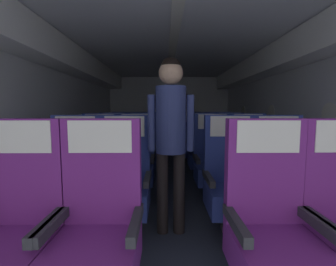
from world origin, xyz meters
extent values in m
cube|color=#2D3342|center=(0.00, 3.79, -0.01)|extent=(3.85, 7.98, 0.02)
cube|color=silver|center=(-1.83, 3.79, 1.09)|extent=(0.08, 7.58, 2.18)
cube|color=silver|center=(1.83, 3.79, 1.09)|extent=(0.08, 7.58, 2.18)
cube|color=silver|center=(0.00, 3.79, 2.18)|extent=(3.73, 7.58, 0.06)
cube|color=silver|center=(0.00, 7.60, 1.09)|extent=(3.73, 0.06, 2.18)
cube|color=white|center=(-1.60, 3.79, 1.96)|extent=(0.37, 7.27, 0.36)
cube|color=white|center=(1.60, 3.79, 1.96)|extent=(0.37, 7.27, 0.36)
cube|color=white|center=(0.00, 3.79, 2.14)|extent=(0.12, 6.82, 0.02)
cylinder|color=white|center=(1.78, 3.03, 1.13)|extent=(0.01, 0.26, 0.26)
cylinder|color=white|center=(1.78, 4.55, 1.13)|extent=(0.01, 0.26, 0.26)
cylinder|color=white|center=(1.78, 6.06, 1.13)|extent=(0.01, 0.26, 0.26)
cube|color=#6B237A|center=(-1.01, 1.59, 0.34)|extent=(0.49, 0.50, 0.23)
cube|color=#6B237A|center=(-1.01, 1.80, 0.79)|extent=(0.49, 0.09, 0.68)
cube|color=#28282D|center=(-0.78, 1.59, 0.54)|extent=(0.05, 0.42, 0.06)
cube|color=silver|center=(-1.01, 1.75, 1.02)|extent=(0.39, 0.01, 0.20)
cube|color=#6B237A|center=(-0.52, 1.60, 0.34)|extent=(0.49, 0.50, 0.23)
cube|color=#6B237A|center=(-0.52, 1.80, 0.79)|extent=(0.49, 0.09, 0.68)
cube|color=#28282D|center=(-0.29, 1.60, 0.54)|extent=(0.05, 0.42, 0.06)
cube|color=#28282D|center=(-0.75, 1.60, 0.54)|extent=(0.05, 0.42, 0.06)
cube|color=silver|center=(-0.52, 1.75, 1.02)|extent=(0.39, 0.01, 0.20)
cube|color=#28282D|center=(0.77, 1.59, 0.54)|extent=(0.05, 0.42, 0.06)
cube|color=#6B237A|center=(0.52, 1.58, 0.34)|extent=(0.49, 0.50, 0.23)
cube|color=#6B237A|center=(0.52, 1.79, 0.79)|extent=(0.49, 0.09, 0.68)
cube|color=#28282D|center=(0.75, 1.58, 0.54)|extent=(0.05, 0.42, 0.06)
cube|color=#28282D|center=(0.28, 1.58, 0.54)|extent=(0.05, 0.42, 0.06)
cube|color=silver|center=(0.52, 1.74, 1.02)|extent=(0.39, 0.01, 0.20)
cube|color=#38383D|center=(-1.00, 2.48, 0.11)|extent=(0.17, 0.18, 0.23)
cube|color=navy|center=(-1.00, 2.48, 0.34)|extent=(0.49, 0.50, 0.23)
cube|color=navy|center=(-1.00, 2.69, 0.79)|extent=(0.49, 0.09, 0.68)
cube|color=#28282D|center=(-0.77, 2.48, 0.54)|extent=(0.05, 0.42, 0.06)
cube|color=#28282D|center=(-1.24, 2.48, 0.54)|extent=(0.05, 0.42, 0.06)
cube|color=silver|center=(-1.00, 2.64, 1.02)|extent=(0.39, 0.01, 0.20)
cube|color=#38383D|center=(-0.52, 2.47, 0.11)|extent=(0.17, 0.18, 0.23)
cube|color=navy|center=(-0.52, 2.47, 0.34)|extent=(0.49, 0.50, 0.23)
cube|color=navy|center=(-0.52, 2.67, 0.79)|extent=(0.49, 0.09, 0.68)
cube|color=#28282D|center=(-0.28, 2.47, 0.54)|extent=(0.05, 0.42, 0.06)
cube|color=#28282D|center=(-0.75, 2.47, 0.54)|extent=(0.05, 0.42, 0.06)
cube|color=silver|center=(-0.52, 2.62, 1.02)|extent=(0.39, 0.01, 0.20)
cube|color=#38383D|center=(1.00, 2.46, 0.11)|extent=(0.17, 0.18, 0.23)
cube|color=navy|center=(1.00, 2.46, 0.34)|extent=(0.49, 0.50, 0.23)
cube|color=navy|center=(1.00, 2.67, 0.79)|extent=(0.49, 0.09, 0.68)
cube|color=#28282D|center=(1.23, 2.46, 0.54)|extent=(0.05, 0.42, 0.06)
cube|color=#28282D|center=(0.76, 2.46, 0.54)|extent=(0.05, 0.42, 0.06)
cube|color=silver|center=(1.00, 2.62, 1.02)|extent=(0.39, 0.01, 0.20)
cube|color=#38383D|center=(0.52, 2.47, 0.11)|extent=(0.17, 0.18, 0.23)
cube|color=navy|center=(0.52, 2.47, 0.34)|extent=(0.49, 0.50, 0.23)
cube|color=navy|center=(0.52, 2.67, 0.79)|extent=(0.49, 0.09, 0.68)
cube|color=#28282D|center=(0.75, 2.47, 0.54)|extent=(0.05, 0.42, 0.06)
cube|color=#28282D|center=(0.29, 2.47, 0.54)|extent=(0.05, 0.42, 0.06)
cube|color=silver|center=(0.52, 2.62, 1.02)|extent=(0.39, 0.01, 0.20)
cube|color=#38383D|center=(-1.00, 3.35, 0.11)|extent=(0.17, 0.18, 0.23)
cube|color=navy|center=(-1.00, 3.35, 0.34)|extent=(0.49, 0.50, 0.23)
cube|color=navy|center=(-1.00, 3.55, 0.79)|extent=(0.49, 0.09, 0.68)
cube|color=#28282D|center=(-0.77, 3.35, 0.54)|extent=(0.05, 0.42, 0.06)
cube|color=#28282D|center=(-1.23, 3.35, 0.54)|extent=(0.05, 0.42, 0.06)
cube|color=silver|center=(-1.00, 3.50, 1.02)|extent=(0.39, 0.01, 0.20)
cube|color=#38383D|center=(-0.52, 3.36, 0.11)|extent=(0.17, 0.18, 0.23)
cube|color=navy|center=(-0.52, 3.36, 0.34)|extent=(0.49, 0.50, 0.23)
cube|color=navy|center=(-0.52, 3.57, 0.79)|extent=(0.49, 0.09, 0.68)
cube|color=#28282D|center=(-0.28, 3.36, 0.54)|extent=(0.05, 0.42, 0.06)
cube|color=#28282D|center=(-0.75, 3.36, 0.54)|extent=(0.05, 0.42, 0.06)
cube|color=silver|center=(-0.52, 3.52, 1.02)|extent=(0.39, 0.01, 0.20)
cube|color=#38383D|center=(1.01, 3.34, 0.11)|extent=(0.17, 0.18, 0.23)
cube|color=navy|center=(1.01, 3.34, 0.34)|extent=(0.49, 0.50, 0.23)
cube|color=navy|center=(1.01, 3.55, 0.79)|extent=(0.49, 0.09, 0.68)
cube|color=#28282D|center=(1.24, 3.34, 0.54)|extent=(0.05, 0.42, 0.06)
cube|color=#28282D|center=(0.77, 3.34, 0.54)|extent=(0.05, 0.42, 0.06)
cube|color=silver|center=(1.01, 3.50, 1.02)|extent=(0.39, 0.01, 0.20)
cube|color=#38383D|center=(0.52, 3.35, 0.11)|extent=(0.17, 0.18, 0.23)
cube|color=navy|center=(0.52, 3.35, 0.34)|extent=(0.49, 0.50, 0.23)
cube|color=navy|center=(0.52, 3.55, 0.79)|extent=(0.49, 0.09, 0.68)
cube|color=#28282D|center=(0.76, 3.35, 0.54)|extent=(0.05, 0.42, 0.06)
cube|color=#28282D|center=(0.29, 3.35, 0.54)|extent=(0.05, 0.42, 0.06)
cube|color=silver|center=(0.52, 3.51, 1.02)|extent=(0.39, 0.01, 0.20)
cube|color=#38383D|center=(-1.01, 4.24, 0.11)|extent=(0.17, 0.18, 0.23)
cube|color=navy|center=(-1.01, 4.24, 0.34)|extent=(0.49, 0.50, 0.23)
cube|color=navy|center=(-1.01, 4.44, 0.79)|extent=(0.49, 0.09, 0.68)
cube|color=#28282D|center=(-0.78, 4.24, 0.54)|extent=(0.05, 0.42, 0.06)
cube|color=#28282D|center=(-1.24, 4.24, 0.54)|extent=(0.05, 0.42, 0.06)
cube|color=silver|center=(-1.01, 4.39, 1.02)|extent=(0.39, 0.01, 0.20)
cube|color=#38383D|center=(-0.52, 4.23, 0.11)|extent=(0.17, 0.18, 0.23)
cube|color=navy|center=(-0.52, 4.23, 0.34)|extent=(0.49, 0.50, 0.23)
cube|color=navy|center=(-0.52, 4.43, 0.79)|extent=(0.49, 0.09, 0.68)
cube|color=#28282D|center=(-0.28, 4.23, 0.54)|extent=(0.05, 0.42, 0.06)
cube|color=#28282D|center=(-0.75, 4.23, 0.54)|extent=(0.05, 0.42, 0.06)
cube|color=silver|center=(-0.52, 4.38, 1.02)|extent=(0.39, 0.01, 0.20)
cube|color=#38383D|center=(1.01, 4.25, 0.11)|extent=(0.17, 0.18, 0.23)
cube|color=navy|center=(1.01, 4.25, 0.34)|extent=(0.49, 0.50, 0.23)
cube|color=navy|center=(1.01, 4.45, 0.79)|extent=(0.49, 0.09, 0.68)
cube|color=#28282D|center=(1.24, 4.25, 0.54)|extent=(0.05, 0.42, 0.06)
cube|color=#28282D|center=(0.78, 4.25, 0.54)|extent=(0.05, 0.42, 0.06)
cube|color=silver|center=(1.01, 4.40, 1.02)|extent=(0.39, 0.01, 0.20)
cube|color=#38383D|center=(0.52, 4.23, 0.11)|extent=(0.17, 0.18, 0.23)
cube|color=navy|center=(0.52, 4.23, 0.34)|extent=(0.49, 0.50, 0.23)
cube|color=navy|center=(0.52, 4.43, 0.79)|extent=(0.49, 0.09, 0.68)
cube|color=#28282D|center=(0.76, 4.23, 0.54)|extent=(0.05, 0.42, 0.06)
cube|color=#28282D|center=(0.29, 4.23, 0.54)|extent=(0.05, 0.42, 0.06)
cube|color=silver|center=(0.52, 4.39, 1.02)|extent=(0.39, 0.01, 0.20)
cube|color=#38383D|center=(-1.00, 5.13, 0.11)|extent=(0.17, 0.18, 0.23)
cube|color=navy|center=(-1.00, 5.13, 0.34)|extent=(0.49, 0.50, 0.23)
cube|color=navy|center=(-1.00, 5.34, 0.79)|extent=(0.49, 0.09, 0.68)
cube|color=#28282D|center=(-0.76, 5.13, 0.54)|extent=(0.05, 0.42, 0.06)
cube|color=#28282D|center=(-1.23, 5.13, 0.54)|extent=(0.05, 0.42, 0.06)
cube|color=silver|center=(-1.00, 5.29, 1.02)|extent=(0.39, 0.01, 0.20)
cube|color=#38383D|center=(-0.51, 5.11, 0.11)|extent=(0.17, 0.18, 0.23)
cube|color=navy|center=(-0.51, 5.11, 0.34)|extent=(0.49, 0.50, 0.23)
cube|color=navy|center=(-0.51, 5.31, 0.79)|extent=(0.49, 0.09, 0.68)
cube|color=#28282D|center=(-0.28, 5.11, 0.54)|extent=(0.05, 0.42, 0.06)
cube|color=#28282D|center=(-0.75, 5.11, 0.54)|extent=(0.05, 0.42, 0.06)
cube|color=silver|center=(-0.51, 5.26, 1.02)|extent=(0.39, 0.01, 0.20)
cube|color=#38383D|center=(1.02, 5.11, 0.11)|extent=(0.17, 0.18, 0.23)
cube|color=navy|center=(1.02, 5.11, 0.34)|extent=(0.49, 0.50, 0.23)
cube|color=navy|center=(1.02, 5.32, 0.79)|extent=(0.49, 0.09, 0.68)
cube|color=#28282D|center=(1.25, 5.11, 0.54)|extent=(0.05, 0.42, 0.06)
cube|color=#28282D|center=(0.78, 5.11, 0.54)|extent=(0.05, 0.42, 0.06)
cube|color=silver|center=(1.02, 5.27, 1.02)|extent=(0.39, 0.01, 0.20)
cube|color=#38383D|center=(0.52, 5.12, 0.11)|extent=(0.17, 0.18, 0.23)
cube|color=navy|center=(0.52, 5.12, 0.34)|extent=(0.49, 0.50, 0.23)
cube|color=navy|center=(0.52, 5.33, 0.79)|extent=(0.49, 0.09, 0.68)
cube|color=#28282D|center=(0.75, 5.12, 0.54)|extent=(0.05, 0.42, 0.06)
cube|color=#28282D|center=(0.28, 5.12, 0.54)|extent=(0.05, 0.42, 0.06)
cube|color=silver|center=(0.52, 5.28, 1.02)|extent=(0.39, 0.01, 0.20)
cylinder|color=black|center=(-0.15, 2.49, 0.39)|extent=(0.11, 0.11, 0.78)
cylinder|color=black|center=(0.01, 2.49, 0.39)|extent=(0.11, 0.11, 0.78)
cylinder|color=navy|center=(-0.07, 2.49, 1.09)|extent=(0.28, 0.28, 0.61)
cylinder|color=navy|center=(-0.25, 2.49, 1.06)|extent=(0.07, 0.07, 0.52)
cylinder|color=navy|center=(0.11, 2.49, 1.06)|extent=(0.07, 0.07, 0.52)
sphere|color=tan|center=(-0.07, 2.49, 1.51)|extent=(0.22, 0.22, 0.22)
sphere|color=black|center=(-0.07, 2.49, 1.56)|extent=(0.19, 0.19, 0.19)
camera|label=1|loc=(-0.12, 0.30, 1.19)|focal=25.35mm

